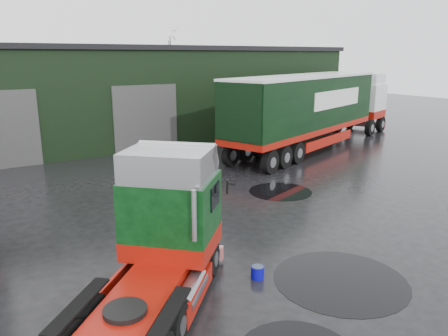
{
  "coord_description": "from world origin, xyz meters",
  "views": [
    {
      "loc": [
        -7.78,
        -10.65,
        5.67
      ],
      "look_at": [
        0.35,
        2.42,
        1.7
      ],
      "focal_mm": 35.0,
      "sensor_mm": 36.0,
      "label": 1
    }
  ],
  "objects_px": {
    "wash_bucket": "(257,272)",
    "warehouse": "(113,92)",
    "lorry_right": "(305,113)",
    "tree_back_b": "(159,76)",
    "hero_tractor": "(149,240)"
  },
  "relations": [
    {
      "from": "hero_tractor",
      "to": "tree_back_b",
      "type": "relative_size",
      "value": 0.76
    },
    {
      "from": "warehouse",
      "to": "wash_bucket",
      "type": "height_order",
      "value": "warehouse"
    },
    {
      "from": "wash_bucket",
      "to": "hero_tractor",
      "type": "bearing_deg",
      "value": 179.41
    },
    {
      "from": "tree_back_b",
      "to": "hero_tractor",
      "type": "bearing_deg",
      "value": -114.2
    },
    {
      "from": "warehouse",
      "to": "hero_tractor",
      "type": "xyz_separation_m",
      "value": [
        -6.5,
        -22.27,
        -1.39
      ]
    },
    {
      "from": "warehouse",
      "to": "hero_tractor",
      "type": "height_order",
      "value": "warehouse"
    },
    {
      "from": "warehouse",
      "to": "tree_back_b",
      "type": "bearing_deg",
      "value": 51.34
    },
    {
      "from": "hero_tractor",
      "to": "lorry_right",
      "type": "relative_size",
      "value": 0.32
    },
    {
      "from": "wash_bucket",
      "to": "warehouse",
      "type": "bearing_deg",
      "value": 80.96
    },
    {
      "from": "hero_tractor",
      "to": "wash_bucket",
      "type": "distance_m",
      "value": 3.36
    },
    {
      "from": "lorry_right",
      "to": "tree_back_b",
      "type": "height_order",
      "value": "tree_back_b"
    },
    {
      "from": "hero_tractor",
      "to": "lorry_right",
      "type": "bearing_deg",
      "value": 81.07
    },
    {
      "from": "lorry_right",
      "to": "hero_tractor",
      "type": "bearing_deg",
      "value": -72.28
    },
    {
      "from": "hero_tractor",
      "to": "tree_back_b",
      "type": "xyz_separation_m",
      "value": [
        14.5,
        32.27,
        1.99
      ]
    },
    {
      "from": "lorry_right",
      "to": "tree_back_b",
      "type": "bearing_deg",
      "value": 160.63
    }
  ]
}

